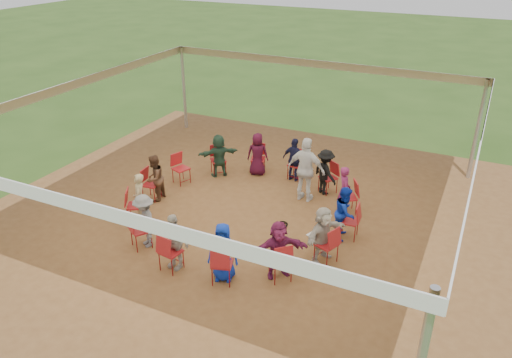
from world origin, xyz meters
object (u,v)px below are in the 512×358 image
at_px(person_seated_5, 258,154).
at_px(person_seated_9, 145,221).
at_px(chair_8, 151,184).
at_px(person_seated_6, 219,155).
at_px(person_seated_0, 323,234).
at_px(person_seated_3, 325,172).
at_px(chair_7, 181,169).
at_px(person_seated_1, 345,212).
at_px(chair_2, 348,197).
at_px(chair_10, 141,230).
at_px(chair_11, 171,252).
at_px(person_seated_8, 140,198).
at_px(person_seated_10, 174,241).
at_px(chair_1, 349,221).
at_px(chair_4, 296,165).
at_px(chair_12, 222,264).
at_px(person_seated_4, 295,160).
at_px(chair_9, 136,206).
at_px(chair_3, 328,178).
at_px(chair_13, 280,261).
at_px(standing_person, 306,170).
at_px(person_seated_12, 279,249).
at_px(cable_coil, 283,224).
at_px(chair_0, 327,245).
at_px(chair_5, 258,159).
at_px(person_seated_2, 344,190).
at_px(laptop, 317,233).

distance_m(person_seated_5, person_seated_9, 4.67).
distance_m(chair_8, person_seated_6, 2.31).
distance_m(person_seated_0, person_seated_3, 3.23).
relative_size(chair_7, person_seated_1, 0.69).
xyz_separation_m(chair_2, chair_10, (-3.83, -3.64, 0.00)).
relative_size(chair_11, person_seated_8, 0.69).
height_order(person_seated_1, person_seated_10, same).
xyz_separation_m(chair_1, person_seated_0, (-0.28, -1.15, 0.21)).
bearing_deg(chair_4, chair_12, 102.86).
relative_size(chair_10, person_seated_5, 0.69).
xyz_separation_m(person_seated_4, person_seated_9, (-1.79, -4.72, 0.00)).
xyz_separation_m(chair_9, person_seated_9, (0.90, -0.78, 0.21)).
height_order(chair_3, chair_13, same).
relative_size(chair_2, standing_person, 0.50).
relative_size(chair_4, person_seated_6, 0.69).
bearing_deg(chair_9, chair_10, 12.86).
bearing_deg(chair_4, chair_11, 90.00).
relative_size(chair_4, person_seated_12, 0.69).
xyz_separation_m(chair_7, cable_coil, (3.60, -0.91, -0.43)).
xyz_separation_m(chair_2, person_seated_0, (0.09, -2.30, 0.21)).
bearing_deg(chair_2, chair_11, 115.71).
bearing_deg(person_seated_1, chair_7, 76.85).
relative_size(chair_0, person_seated_4, 0.69).
bearing_deg(chair_10, person_seated_8, 161.48).
height_order(chair_10, chair_11, same).
height_order(chair_5, chair_9, same).
distance_m(chair_5, person_seated_6, 1.20).
relative_size(chair_0, chair_12, 1.00).
bearing_deg(person_seated_2, chair_4, 23.02).
distance_m(person_seated_8, standing_person, 4.40).
bearing_deg(person_seated_4, person_seated_3, 167.14).
xyz_separation_m(chair_12, laptop, (1.45, 1.72, 0.17)).
distance_m(person_seated_1, person_seated_9, 4.67).
bearing_deg(chair_2, chair_9, 90.00).
bearing_deg(person_seated_9, chair_7, 143.05).
relative_size(person_seated_0, cable_coil, 3.60).
height_order(chair_9, person_seated_10, person_seated_10).
height_order(chair_0, chair_7, same).
height_order(chair_12, person_seated_9, person_seated_9).
relative_size(chair_7, person_seated_2, 0.69).
distance_m(chair_10, laptop, 4.03).
relative_size(person_seated_4, cable_coil, 3.60).
relative_size(chair_7, chair_11, 1.00).
height_order(chair_5, person_seated_10, person_seated_10).
bearing_deg(chair_11, chair_1, 51.43).
bearing_deg(person_seated_0, person_seated_8, 115.71).
xyz_separation_m(chair_9, chair_11, (1.96, -1.30, 0.00)).
bearing_deg(person_seated_3, person_seated_1, 154.29).
bearing_deg(person_seated_2, chair_7, 63.66).
xyz_separation_m(chair_0, chair_12, (-1.71, -1.62, 0.00)).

